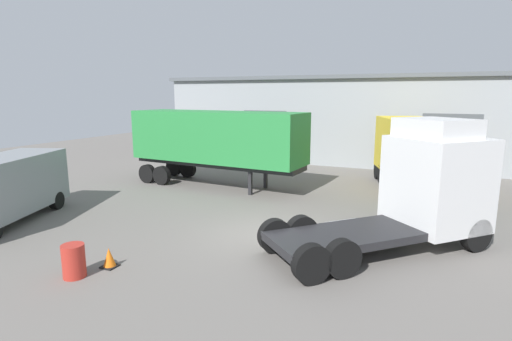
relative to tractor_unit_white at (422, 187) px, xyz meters
name	(u,v)px	position (x,y,z in m)	size (l,w,h in m)	color
ground_plane	(267,236)	(-4.67, -1.24, -1.85)	(60.00, 60.00, 0.00)	slate
warehouse_building	(362,118)	(-4.67, 17.67, 1.12)	(27.23, 10.32, 5.94)	#93999E
tractor_unit_white	(422,187)	(0.00, 0.00, 0.00)	(6.54, 6.61, 3.96)	silver
container_trailer_green	(216,139)	(-9.88, 4.64, 0.62)	(9.34, 3.22, 3.85)	#28843D
delivery_van_grey	(0,188)	(-14.03, -3.95, -0.52)	(3.71, 5.79, 2.44)	gray
box_truck_green	(415,152)	(-0.46, 7.26, 0.12)	(4.68, 8.05, 3.52)	#28843D
oil_drum	(74,261)	(-8.09, -6.12, -1.41)	(0.58, 0.58, 0.88)	#B22D23
traffic_cone	(109,258)	(-7.70, -5.29, -1.60)	(0.40, 0.40, 0.55)	black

